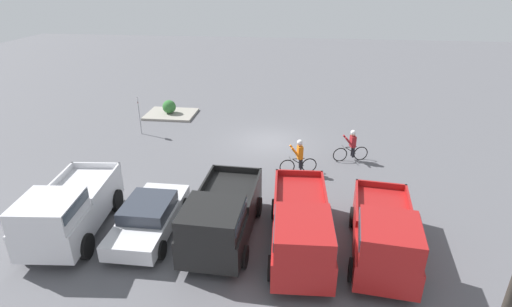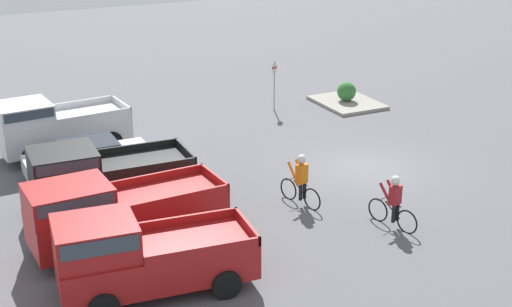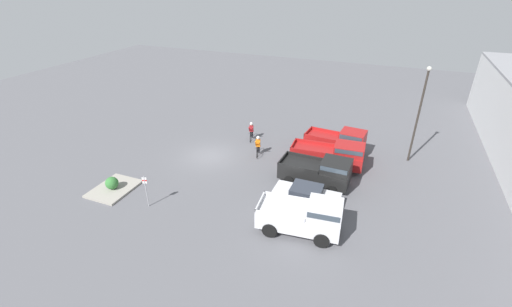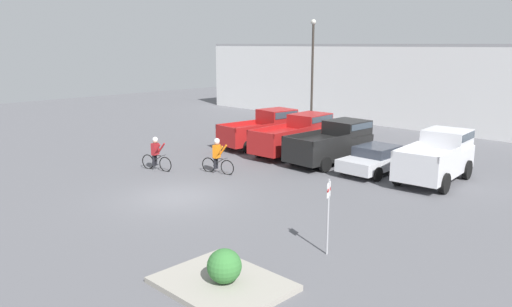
{
  "view_description": "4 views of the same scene",
  "coord_description": "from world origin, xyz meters",
  "views": [
    {
      "loc": [
        -1.79,
        21.29,
        8.99
      ],
      "look_at": [
        0.26,
        4.35,
        1.2
      ],
      "focal_mm": 28.0,
      "sensor_mm": 36.0,
      "label": 1
    },
    {
      "loc": [
        -20.22,
        14.4,
        9.88
      ],
      "look_at": [
        0.26,
        4.35,
        1.2
      ],
      "focal_mm": 50.0,
      "sensor_mm": 36.0,
      "label": 2
    },
    {
      "loc": [
        22.4,
        13.29,
        13.7
      ],
      "look_at": [
        0.26,
        4.35,
        1.2
      ],
      "focal_mm": 24.0,
      "sensor_mm": 36.0,
      "label": 3
    },
    {
      "loc": [
        16.14,
        -11.76,
        6.17
      ],
      "look_at": [
        0.26,
        4.35,
        1.2
      ],
      "focal_mm": 35.0,
      "sensor_mm": 36.0,
      "label": 4
    }
  ],
  "objects": [
    {
      "name": "pickup_truck_1",
      "position": [
        -1.96,
        9.95,
        1.13
      ],
      "size": [
        2.33,
        5.68,
        2.17
      ],
      "color": "maroon",
      "rests_on": "ground_plane"
    },
    {
      "name": "shrub",
      "position": [
        7.22,
        -3.88,
        0.6
      ],
      "size": [
        0.9,
        0.9,
        0.9
      ],
      "color": "#337033",
      "rests_on": "curb_island"
    },
    {
      "name": "ground_plane",
      "position": [
        0.0,
        0.0,
        0.0
      ],
      "size": [
        80.0,
        80.0,
        0.0
      ],
      "primitive_type": "plane",
      "color": "#56565B"
    },
    {
      "name": "fire_lane_sign",
      "position": [
        7.84,
        -0.31,
        1.41
      ],
      "size": [
        0.13,
        0.29,
        2.34
      ],
      "color": "#9E9EA3",
      "rests_on": "ground_plane"
    },
    {
      "name": "pickup_truck_0",
      "position": [
        -4.69,
        10.07,
        1.13
      ],
      "size": [
        2.53,
        5.14,
        2.21
      ],
      "color": "maroon",
      "rests_on": "ground_plane"
    },
    {
      "name": "curb_island",
      "position": [
        7.14,
        -3.88,
        0.07
      ],
      "size": [
        3.29,
        2.6,
        0.15
      ],
      "primitive_type": "cube",
      "color": "gray",
      "rests_on": "ground_plane"
    },
    {
      "name": "lamppost",
      "position": [
        -5.46,
        15.67,
        4.51
      ],
      "size": [
        0.36,
        0.36,
        7.81
      ],
      "color": "#2D2823",
      "rests_on": "ground_plane"
    },
    {
      "name": "sedan_0",
      "position": [
        3.66,
        9.33,
        0.68
      ],
      "size": [
        2.03,
        4.44,
        1.33
      ],
      "color": "silver",
      "rests_on": "ground_plane"
    },
    {
      "name": "cyclist_1",
      "position": [
        -4.43,
        1.99,
        0.87
      ],
      "size": [
        1.83,
        0.6,
        1.71
      ],
      "color": "black",
      "rests_on": "ground_plane"
    },
    {
      "name": "pickup_truck_2",
      "position": [
        0.88,
        9.58,
        1.1
      ],
      "size": [
        2.45,
        5.13,
        2.14
      ],
      "color": "black",
      "rests_on": "ground_plane"
    },
    {
      "name": "pickup_truck_3",
      "position": [
        6.43,
        9.95,
        1.17
      ],
      "size": [
        2.63,
        5.04,
        2.23
      ],
      "color": "silver",
      "rests_on": "ground_plane"
    },
    {
      "name": "cyclist_0",
      "position": [
        -1.76,
        3.72,
        0.9
      ],
      "size": [
        1.81,
        0.6,
        1.77
      ],
      "color": "black",
      "rests_on": "ground_plane"
    }
  ]
}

